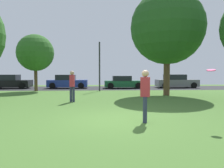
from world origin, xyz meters
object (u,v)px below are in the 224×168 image
object	(u,v)px
parked_car_grey	(176,82)
person_bystander	(72,85)
person_thrower	(145,93)
frisbee_disc	(211,70)
parked_car_black	(10,82)
oak_tree_center	(35,53)
parked_car_green	(123,83)
maple_tree_far	(167,28)
street_lamp_post	(100,67)
parked_car_blue	(67,82)

from	to	relation	value
parked_car_grey	person_bystander	bearing A→B (deg)	-132.16
person_thrower	frisbee_disc	world-z (taller)	frisbee_disc
person_thrower	parked_car_black	distance (m)	19.94
oak_tree_center	parked_car_green	bearing A→B (deg)	21.23
person_thrower	parked_car_green	bearing A→B (deg)	99.73
person_bystander	parked_car_black	bearing A→B (deg)	46.42
maple_tree_far	frisbee_disc	distance (m)	9.82
street_lamp_post	parked_car_grey	bearing A→B (deg)	24.38
person_thrower	parked_car_green	xyz separation A→B (m)	(1.09, 16.17, -0.37)
oak_tree_center	person_bystander	bearing A→B (deg)	-60.99
person_thrower	street_lamp_post	xyz separation A→B (m)	(-1.49, 12.67, 1.26)
maple_tree_far	person_bystander	xyz separation A→B (m)	(-6.60, -3.39, -4.02)
person_thrower	parked_car_grey	size ratio (longest dim) A/B	0.39
parked_car_grey	street_lamp_post	size ratio (longest dim) A/B	1.01
person_bystander	parked_car_black	xyz separation A→B (m)	(-7.99, 11.31, -0.33)
person_bystander	parked_car_grey	distance (m)	15.29
parked_car_grey	frisbee_disc	bearing A→B (deg)	-106.78
person_thrower	parked_car_blue	size ratio (longest dim) A/B	0.42
person_bystander	parked_car_green	bearing A→B (deg)	-9.81
person_bystander	parked_car_blue	xyz separation A→B (m)	(-1.91, 11.32, -0.34)
person_thrower	person_bystander	world-z (taller)	person_bystander
oak_tree_center	parked_car_grey	world-z (taller)	oak_tree_center
oak_tree_center	person_bystander	size ratio (longest dim) A/B	2.88
person_thrower	street_lamp_post	world-z (taller)	street_lamp_post
person_bystander	parked_car_green	xyz separation A→B (m)	(4.18, 10.90, -0.38)
person_thrower	person_bystander	size ratio (longest dim) A/B	0.99
parked_car_black	parked_car_green	xyz separation A→B (m)	(12.17, -0.41, -0.05)
parked_car_grey	maple_tree_far	bearing A→B (deg)	-114.72
maple_tree_far	parked_car_grey	distance (m)	9.76
maple_tree_far	street_lamp_post	bearing A→B (deg)	141.27
maple_tree_far	parked_car_blue	size ratio (longest dim) A/B	1.81
parked_car_blue	parked_car_black	bearing A→B (deg)	-179.84
parked_car_grey	street_lamp_post	distance (m)	9.64
person_thrower	street_lamp_post	size ratio (longest dim) A/B	0.39
person_bystander	parked_car_green	size ratio (longest dim) A/B	0.43
frisbee_disc	parked_car_green	distance (m)	16.72
frisbee_disc	parked_car_black	xyz separation A→B (m)	(-13.10, 17.06, -1.10)
parked_car_black	parked_car_grey	xyz separation A→B (m)	(18.25, 0.02, 0.01)
maple_tree_far	parked_car_black	bearing A→B (deg)	151.52
parked_car_blue	person_bystander	bearing A→B (deg)	-80.44
oak_tree_center	parked_car_grey	size ratio (longest dim) A/B	1.14
person_bystander	street_lamp_post	size ratio (longest dim) A/B	0.40
person_thrower	person_bystander	xyz separation A→B (m)	(-3.09, 5.27, 0.01)
maple_tree_far	parked_car_blue	bearing A→B (deg)	137.01
person_bystander	maple_tree_far	bearing A→B (deg)	-51.67
parked_car_green	parked_car_grey	size ratio (longest dim) A/B	0.92
oak_tree_center	parked_car_black	world-z (taller)	oak_tree_center
person_bystander	frisbee_disc	world-z (taller)	frisbee_disc
parked_car_green	street_lamp_post	distance (m)	4.64
parked_car_green	parked_car_black	bearing A→B (deg)	178.07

